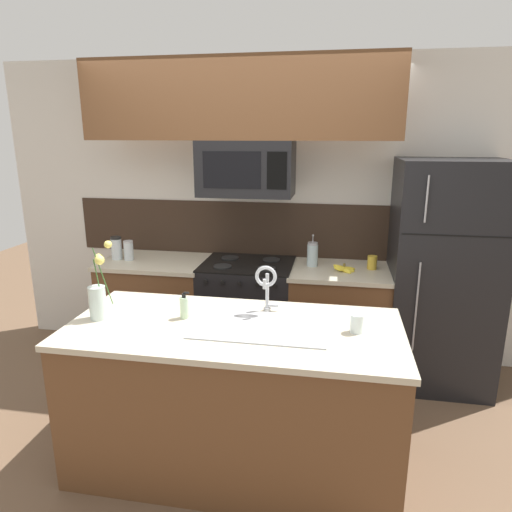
# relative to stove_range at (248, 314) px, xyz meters

# --- Properties ---
(ground_plane) EXTENTS (10.00, 10.00, 0.00)m
(ground_plane) POSITION_rel_stove_range_xyz_m (-0.00, -0.90, -0.46)
(ground_plane) COLOR brown
(rear_partition) EXTENTS (5.20, 0.10, 2.60)m
(rear_partition) POSITION_rel_stove_range_xyz_m (0.30, 0.38, 0.84)
(rear_partition) COLOR silver
(rear_partition) RESTS_ON ground
(splash_band) EXTENTS (3.30, 0.01, 0.48)m
(splash_band) POSITION_rel_stove_range_xyz_m (-0.00, 0.32, 0.69)
(splash_band) COLOR #332319
(splash_band) RESTS_ON rear_partition
(back_counter_left) EXTENTS (0.91, 0.65, 0.91)m
(back_counter_left) POSITION_rel_stove_range_xyz_m (-0.82, 0.00, -0.01)
(back_counter_left) COLOR brown
(back_counter_left) RESTS_ON ground
(back_counter_right) EXTENTS (0.81, 0.65, 0.91)m
(back_counter_right) POSITION_rel_stove_range_xyz_m (0.77, 0.00, -0.01)
(back_counter_right) COLOR brown
(back_counter_right) RESTS_ON ground
(stove_range) EXTENTS (0.76, 0.64, 0.93)m
(stove_range) POSITION_rel_stove_range_xyz_m (0.00, 0.00, 0.00)
(stove_range) COLOR black
(stove_range) RESTS_ON ground
(microwave) EXTENTS (0.74, 0.40, 0.43)m
(microwave) POSITION_rel_stove_range_xyz_m (0.00, -0.02, 1.25)
(microwave) COLOR black
(upper_cabinet_band) EXTENTS (2.42, 0.34, 0.60)m
(upper_cabinet_band) POSITION_rel_stove_range_xyz_m (-0.05, -0.05, 1.76)
(upper_cabinet_band) COLOR brown
(refrigerator) EXTENTS (0.79, 0.74, 1.79)m
(refrigerator) POSITION_rel_stove_range_xyz_m (1.56, 0.02, 0.44)
(refrigerator) COLOR black
(refrigerator) RESTS_ON ground
(storage_jar_tall) EXTENTS (0.09, 0.09, 0.20)m
(storage_jar_tall) POSITION_rel_stove_range_xyz_m (-1.16, -0.03, 0.55)
(storage_jar_tall) COLOR silver
(storage_jar_tall) RESTS_ON back_counter_left
(storage_jar_medium) EXTENTS (0.08, 0.08, 0.17)m
(storage_jar_medium) POSITION_rel_stove_range_xyz_m (-1.04, -0.04, 0.53)
(storage_jar_medium) COLOR silver
(storage_jar_medium) RESTS_ON back_counter_left
(banana_bunch) EXTENTS (0.19, 0.13, 0.08)m
(banana_bunch) POSITION_rel_stove_range_xyz_m (0.80, -0.06, 0.47)
(banana_bunch) COLOR yellow
(banana_bunch) RESTS_ON back_counter_right
(french_press) EXTENTS (0.09, 0.09, 0.27)m
(french_press) POSITION_rel_stove_range_xyz_m (0.54, 0.06, 0.55)
(french_press) COLOR silver
(french_press) RESTS_ON back_counter_right
(coffee_tin) EXTENTS (0.08, 0.08, 0.11)m
(coffee_tin) POSITION_rel_stove_range_xyz_m (1.02, 0.05, 0.50)
(coffee_tin) COLOR gold
(coffee_tin) RESTS_ON back_counter_right
(island_counter) EXTENTS (1.91, 0.87, 0.91)m
(island_counter) POSITION_rel_stove_range_xyz_m (0.17, -1.25, -0.01)
(island_counter) COLOR brown
(island_counter) RESTS_ON ground
(kitchen_sink) EXTENTS (0.76, 0.44, 0.16)m
(kitchen_sink) POSITION_rel_stove_range_xyz_m (0.32, -1.25, 0.38)
(kitchen_sink) COLOR #ADAFB5
(kitchen_sink) RESTS_ON island_counter
(sink_faucet) EXTENTS (0.14, 0.14, 0.31)m
(sink_faucet) POSITION_rel_stove_range_xyz_m (0.32, -1.03, 0.65)
(sink_faucet) COLOR #B7BABF
(sink_faucet) RESTS_ON island_counter
(dish_soap_bottle) EXTENTS (0.06, 0.05, 0.16)m
(dish_soap_bottle) POSITION_rel_stove_range_xyz_m (-0.15, -1.19, 0.52)
(dish_soap_bottle) COLOR beige
(dish_soap_bottle) RESTS_ON island_counter
(drinking_glass) EXTENTS (0.07, 0.07, 0.10)m
(drinking_glass) POSITION_rel_stove_range_xyz_m (0.85, -1.22, 0.50)
(drinking_glass) COLOR silver
(drinking_glass) RESTS_ON island_counter
(flower_vase) EXTENTS (0.13, 0.15, 0.46)m
(flower_vase) POSITION_rel_stove_range_xyz_m (-0.64, -1.29, 0.57)
(flower_vase) COLOR silver
(flower_vase) RESTS_ON island_counter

